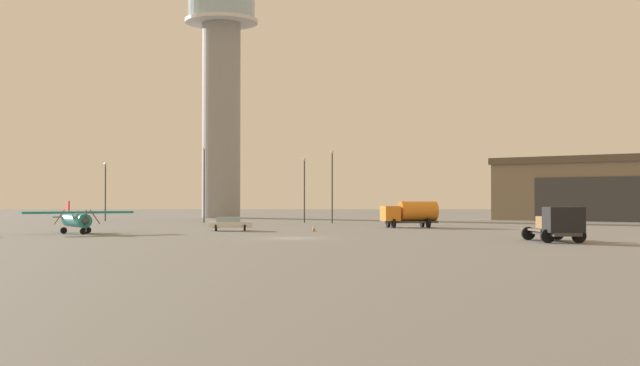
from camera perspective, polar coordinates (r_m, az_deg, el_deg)
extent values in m
plane|color=slate|center=(67.61, -1.94, -3.70)|extent=(400.00, 400.00, 0.00)
cylinder|color=gray|center=(144.11, -6.61, 4.18)|extent=(6.38, 6.38, 32.64)
cylinder|color=silver|center=(146.58, -6.59, 10.66)|extent=(12.19, 12.19, 0.60)
cylinder|color=#99B7C6|center=(147.15, -6.59, 11.70)|extent=(11.21, 11.21, 4.83)
cube|color=#7A6B56|center=(133.92, 19.37, -0.59)|extent=(37.66, 35.66, 8.25)
cube|color=brown|center=(134.04, 19.36, 1.39)|extent=(38.50, 36.49, 1.00)
cube|color=#38383A|center=(123.83, 17.75, -1.04)|extent=(13.81, 10.32, 6.19)
cylinder|color=teal|center=(79.38, -15.95, -2.41)|extent=(4.25, 5.85, 1.22)
cone|color=#38383D|center=(76.19, -15.35, -2.47)|extent=(1.19, 1.20, 0.85)
cube|color=#38383D|center=(76.19, -15.35, -2.47)|extent=(0.11, 0.10, 1.86)
cube|color=teal|center=(79.08, -15.90, -1.90)|extent=(9.12, 6.41, 0.20)
cylinder|color=red|center=(78.72, -17.01, -2.19)|extent=(0.86, 0.57, 1.33)
cylinder|color=red|center=(79.48, -14.80, -2.19)|extent=(0.86, 0.57, 1.33)
cube|color=#99B7C6|center=(78.23, -15.74, -2.18)|extent=(1.40, 1.43, 0.69)
cone|color=teal|center=(82.58, -16.50, -2.29)|extent=(1.50, 1.65, 0.91)
cube|color=red|center=(82.57, -16.50, -1.74)|extent=(0.67, 0.98, 1.67)
cube|color=teal|center=(82.58, -16.50, -2.18)|extent=(2.97, 2.30, 0.10)
cylinder|color=black|center=(77.12, -15.53, -3.12)|extent=(0.59, 0.45, 0.59)
cylinder|color=black|center=(79.34, -16.75, -3.06)|extent=(0.59, 0.45, 0.59)
cylinder|color=black|center=(79.86, -15.24, -3.05)|extent=(0.59, 0.45, 0.59)
cube|color=#38383D|center=(93.40, 5.99, -2.60)|extent=(6.28, 3.21, 0.24)
cube|color=orange|center=(92.72, 4.72, -2.04)|extent=(2.18, 2.58, 1.60)
cube|color=#99B7C6|center=(92.49, 4.25, -1.84)|extent=(0.54, 1.86, 0.80)
cylinder|color=orange|center=(93.70, 6.57, -1.87)|extent=(4.43, 3.05, 2.12)
cylinder|color=black|center=(91.80, 4.94, -2.70)|extent=(0.51, 1.04, 1.00)
cylinder|color=black|center=(93.73, 4.57, -2.67)|extent=(0.51, 1.04, 1.00)
cylinder|color=black|center=(93.04, 7.24, -2.67)|extent=(0.51, 1.04, 1.00)
cylinder|color=black|center=(94.94, 6.83, -2.64)|extent=(0.51, 1.04, 1.00)
cube|color=#38383D|center=(64.58, 15.23, -3.23)|extent=(2.62, 7.05, 0.24)
cube|color=black|center=(62.20, 15.96, -2.37)|extent=(2.66, 2.15, 1.79)
cube|color=#99B7C6|center=(61.34, 16.24, -2.06)|extent=(2.11, 0.28, 0.90)
cube|color=brown|center=(65.63, 14.91, -3.03)|extent=(2.91, 4.87, 0.16)
cube|color=#997547|center=(66.05, 14.78, -2.55)|extent=(1.24, 1.24, 0.90)
cylinder|color=black|center=(62.68, 16.91, -3.40)|extent=(1.02, 0.37, 1.00)
cylinder|color=black|center=(61.94, 14.96, -3.44)|extent=(1.02, 0.37, 1.00)
cylinder|color=black|center=(66.90, 15.57, -3.26)|extent=(1.02, 0.37, 1.00)
cylinder|color=black|center=(66.20, 13.73, -3.29)|extent=(1.02, 0.37, 1.00)
cube|color=white|center=(83.64, -6.00, -2.79)|extent=(4.41, 2.40, 0.55)
cube|color=#99B7C6|center=(83.63, -6.15, -2.43)|extent=(2.55, 1.97, 0.50)
cylinder|color=black|center=(84.51, -5.06, -2.96)|extent=(0.26, 0.66, 0.64)
cylinder|color=black|center=(82.79, -5.05, -3.00)|extent=(0.26, 0.66, 0.64)
cylinder|color=black|center=(84.53, -6.94, -2.96)|extent=(0.26, 0.66, 0.64)
cylinder|color=black|center=(82.81, -6.97, -2.99)|extent=(0.26, 0.66, 0.64)
cylinder|color=#38383D|center=(112.37, -1.05, -0.59)|extent=(0.18, 0.18, 8.15)
sphere|color=#F9E5B2|center=(112.49, -1.05, 1.60)|extent=(0.44, 0.44, 0.44)
cylinder|color=#38383D|center=(110.02, 0.82, -0.35)|extent=(0.18, 0.18, 9.00)
sphere|color=#F9E5B2|center=(110.18, 0.82, 2.10)|extent=(0.44, 0.44, 0.44)
cylinder|color=#38383D|center=(113.75, -7.75, -0.23)|extent=(0.18, 0.18, 9.55)
sphere|color=#F9E5B2|center=(113.94, -7.74, 2.28)|extent=(0.44, 0.44, 0.44)
cylinder|color=#38383D|center=(123.28, -14.14, -0.68)|extent=(0.18, 0.18, 7.82)
sphere|color=#F9E5B2|center=(123.38, -14.13, 1.24)|extent=(0.44, 0.44, 0.44)
cube|color=black|center=(82.14, -0.42, -3.23)|extent=(0.36, 0.36, 0.04)
cone|color=orange|center=(82.13, -0.42, -3.00)|extent=(0.30, 0.30, 0.61)
cylinder|color=white|center=(82.13, -0.42, -2.98)|extent=(0.21, 0.21, 0.08)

